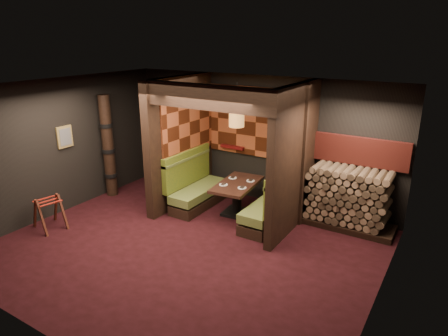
% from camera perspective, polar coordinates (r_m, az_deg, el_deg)
% --- Properties ---
extents(floor, '(6.50, 5.50, 0.02)m').
position_cam_1_polar(floor, '(7.42, -5.39, -11.27)').
color(floor, black).
rests_on(floor, ground).
extents(ceiling, '(6.50, 5.50, 0.02)m').
position_cam_1_polar(ceiling, '(6.50, -6.16, 11.28)').
color(ceiling, black).
rests_on(ceiling, ground).
extents(wall_back, '(6.50, 0.02, 2.85)m').
position_cam_1_polar(wall_back, '(9.07, 4.87, 4.13)').
color(wall_back, black).
rests_on(wall_back, ground).
extents(wall_front, '(6.50, 0.02, 2.85)m').
position_cam_1_polar(wall_front, '(5.11, -25.08, -9.38)').
color(wall_front, black).
rests_on(wall_front, ground).
extents(wall_left, '(0.02, 5.50, 2.85)m').
position_cam_1_polar(wall_left, '(9.11, -22.32, 2.86)').
color(wall_left, black).
rests_on(wall_left, ground).
extents(wall_right, '(0.02, 5.50, 2.85)m').
position_cam_1_polar(wall_right, '(5.61, 22.01, -6.48)').
color(wall_right, black).
rests_on(wall_right, ground).
extents(partition_left, '(0.20, 2.20, 2.85)m').
position_cam_1_polar(partition_left, '(8.87, -6.25, 3.75)').
color(partition_left, black).
rests_on(partition_left, floor).
extents(partition_right, '(0.15, 2.10, 2.85)m').
position_cam_1_polar(partition_right, '(7.63, 9.93, 1.14)').
color(partition_right, black).
rests_on(partition_right, floor).
extents(header_beam, '(2.85, 0.18, 0.44)m').
position_cam_1_polar(header_beam, '(7.11, -2.76, 10.10)').
color(header_beam, black).
rests_on(header_beam, partition_left).
extents(tapa_back_panel, '(2.40, 0.06, 1.55)m').
position_cam_1_polar(tapa_back_panel, '(8.95, 4.65, 6.54)').
color(tapa_back_panel, brown).
rests_on(tapa_back_panel, wall_back).
extents(tapa_side_panel, '(0.04, 1.85, 1.45)m').
position_cam_1_polar(tapa_side_panel, '(8.83, -5.03, 6.57)').
color(tapa_side_panel, brown).
rests_on(tapa_side_panel, partition_left).
extents(lacquer_shelf, '(0.60, 0.12, 0.07)m').
position_cam_1_polar(lacquer_shelf, '(9.32, 1.23, 3.03)').
color(lacquer_shelf, '#540C0D').
rests_on(lacquer_shelf, wall_back).
extents(booth_bench_left, '(0.68, 1.60, 1.14)m').
position_cam_1_polar(booth_bench_left, '(8.96, -4.06, -2.92)').
color(booth_bench_left, black).
rests_on(booth_bench_left, floor).
extents(booth_bench_right, '(0.68, 1.60, 1.14)m').
position_cam_1_polar(booth_bench_right, '(8.08, 6.97, -5.49)').
color(booth_bench_right, black).
rests_on(booth_bench_right, floor).
extents(dining_table, '(0.87, 1.41, 0.71)m').
position_cam_1_polar(dining_table, '(8.48, 1.88, -3.63)').
color(dining_table, black).
rests_on(dining_table, floor).
extents(place_settings, '(0.65, 0.68, 0.03)m').
position_cam_1_polar(place_settings, '(8.39, 1.89, -2.08)').
color(place_settings, white).
rests_on(place_settings, dining_table).
extents(pendant_lamp, '(0.31, 0.31, 0.93)m').
position_cam_1_polar(pendant_lamp, '(7.96, 1.82, 7.50)').
color(pendant_lamp, '#9F682F').
rests_on(pendant_lamp, ceiling).
extents(framed_picture, '(0.05, 0.36, 0.46)m').
position_cam_1_polar(framed_picture, '(9.09, -21.80, 4.16)').
color(framed_picture, olive).
rests_on(framed_picture, wall_left).
extents(luggage_rack, '(0.73, 0.58, 0.71)m').
position_cam_1_polar(luggage_rack, '(8.64, -23.73, -5.71)').
color(luggage_rack, '#431B0F').
rests_on(luggage_rack, floor).
extents(totem_column, '(0.31, 0.31, 2.40)m').
position_cam_1_polar(totem_column, '(9.67, -16.22, 2.90)').
color(totem_column, black).
rests_on(totem_column, floor).
extents(firewood_stack, '(1.73, 0.70, 1.22)m').
position_cam_1_polar(firewood_stack, '(8.22, 17.73, -4.25)').
color(firewood_stack, black).
rests_on(firewood_stack, floor).
extents(mosaic_header, '(1.83, 0.10, 0.56)m').
position_cam_1_polar(mosaic_header, '(8.24, 18.92, 2.27)').
color(mosaic_header, maroon).
rests_on(mosaic_header, wall_back).
extents(bay_front_post, '(0.08, 0.08, 2.85)m').
position_cam_1_polar(bay_front_post, '(7.83, 11.26, 1.51)').
color(bay_front_post, black).
rests_on(bay_front_post, floor).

